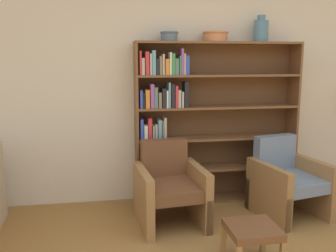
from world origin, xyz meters
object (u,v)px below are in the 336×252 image
at_px(bookshelf, 200,123).
at_px(armchair_leather, 170,188).
at_px(bowl_olive, 169,36).
at_px(armchair_cushioned, 287,181).
at_px(vase_tall, 261,30).
at_px(bowl_terracotta, 215,36).
at_px(footstool, 252,233).

relative_size(bookshelf, armchair_leather, 2.30).
bearing_deg(bookshelf, armchair_leather, -129.36).
bearing_deg(armchair_leather, bookshelf, -134.79).
relative_size(bowl_olive, armchair_cushioned, 0.25).
bearing_deg(vase_tall, armchair_cushioned, -75.15).
height_order(bowl_olive, armchair_leather, bowl_olive).
bearing_deg(armchair_cushioned, bowl_terracotta, -50.68).
bearing_deg(armchair_leather, footstool, 112.93).
relative_size(bowl_olive, vase_tall, 0.69).
height_order(vase_tall, armchair_cushioned, vase_tall).
xyz_separation_m(bowl_olive, bowl_terracotta, (0.51, 0.00, 0.00)).
bearing_deg(bookshelf, armchair_cushioned, -33.50).
distance_m(bookshelf, bowl_olive, 1.03).
xyz_separation_m(bowl_olive, armchair_leather, (-0.09, -0.53, -1.52)).
height_order(bookshelf, bowl_olive, bowl_olive).
height_order(bowl_olive, footstool, bowl_olive).
distance_m(bookshelf, footstool, 1.60).
distance_m(bookshelf, armchair_leather, 0.89).
bearing_deg(vase_tall, armchair_leather, -154.80).
relative_size(armchair_leather, footstool, 2.07).
bearing_deg(vase_tall, bookshelf, 178.91).
distance_m(bowl_terracotta, footstool, 2.16).
xyz_separation_m(bookshelf, armchair_leather, (-0.44, -0.54, -0.55)).
bearing_deg(armchair_cushioned, bowl_olive, -36.37).
height_order(vase_tall, armchair_leather, vase_tall).
bearing_deg(vase_tall, bowl_olive, 180.00).
distance_m(bowl_olive, armchair_cushioned, 1.99).
xyz_separation_m(bookshelf, bowl_olive, (-0.36, -0.01, 0.97)).
height_order(vase_tall, footstool, vase_tall).
bearing_deg(armchair_leather, bowl_olive, -104.59).
bearing_deg(bowl_terracotta, footstool, -93.83).
distance_m(bowl_terracotta, vase_tall, 0.53).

